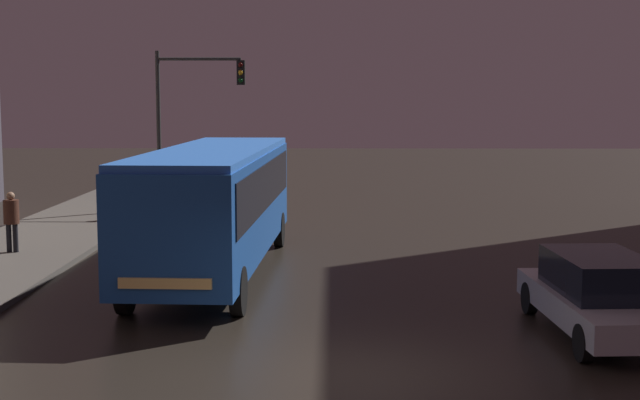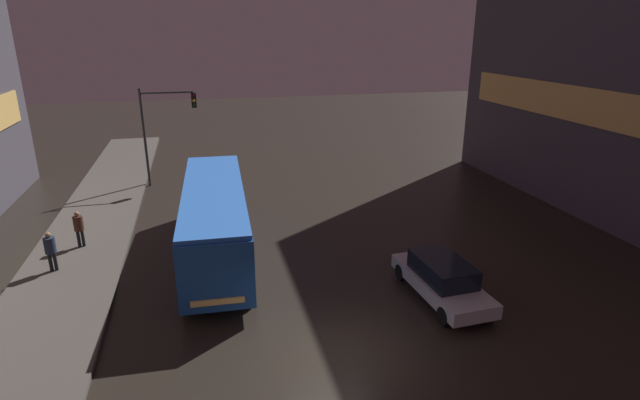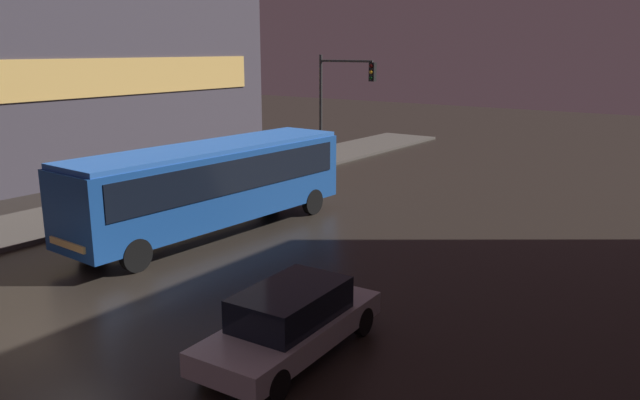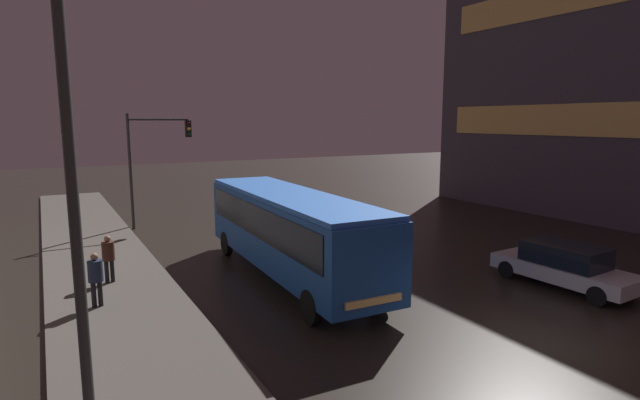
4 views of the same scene
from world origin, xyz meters
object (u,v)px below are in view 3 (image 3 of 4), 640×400
bus_near (213,179)px  traffic_light_main (339,94)px  pedestrian_mid (153,172)px  pedestrian_near (98,179)px  car_taxi (291,321)px

bus_near → traffic_light_main: size_ratio=1.85×
pedestrian_mid → traffic_light_main: (3.39, 9.29, 2.95)m
bus_near → pedestrian_near: (-6.46, -0.09, -0.78)m
car_taxi → pedestrian_near: bearing=-23.9°
traffic_light_main → car_taxi: bearing=-58.9°
traffic_light_main → pedestrian_mid: bearing=-110.0°
car_taxi → pedestrian_mid: bearing=-32.5°
bus_near → pedestrian_mid: (-5.85, 2.17, -0.78)m
pedestrian_near → pedestrian_mid: size_ratio=1.00×
bus_near → car_taxi: bearing=147.0°
pedestrian_near → pedestrian_mid: (0.61, 2.26, -0.01)m
bus_near → traffic_light_main: bearing=-75.6°
pedestrian_near → traffic_light_main: 12.57m
traffic_light_main → pedestrian_near: bearing=-109.1°
pedestrian_mid → traffic_light_main: 10.31m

